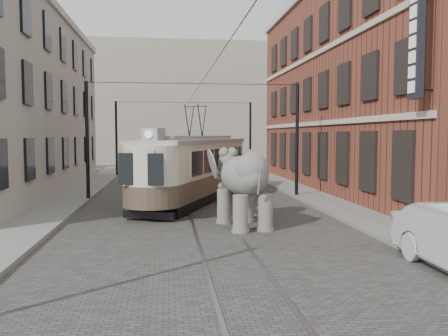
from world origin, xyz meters
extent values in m
plane|color=#494643|center=(0.00, 0.00, 0.00)|extent=(120.00, 120.00, 0.00)
cube|color=slate|center=(6.00, 0.00, 0.07)|extent=(2.00, 60.00, 0.15)
cube|color=slate|center=(-6.50, 0.00, 0.07)|extent=(2.00, 60.00, 0.15)
cube|color=brown|center=(11.00, 9.00, 6.00)|extent=(8.00, 26.00, 12.00)
cube|color=#9F9784|center=(-11.00, 10.00, 5.00)|extent=(7.00, 24.00, 10.00)
cube|color=#9F9784|center=(0.00, 40.00, 7.00)|extent=(28.00, 10.00, 14.00)
camera|label=1|loc=(-1.67, -18.34, 3.33)|focal=37.90mm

